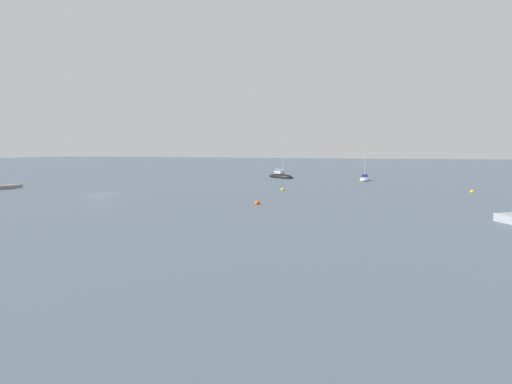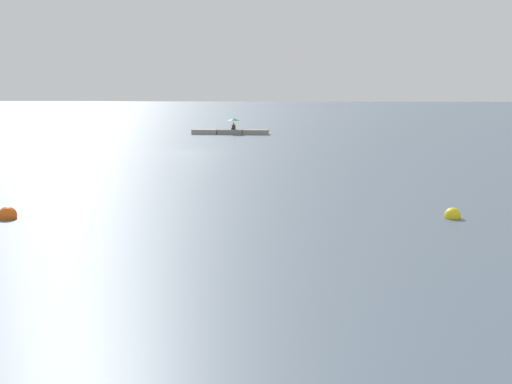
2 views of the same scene
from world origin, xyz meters
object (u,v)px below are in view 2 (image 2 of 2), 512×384
(person_seated_brown_left, at_px, (234,127))
(mooring_buoy_far, at_px, (452,215))
(mooring_buoy_near, at_px, (8,216))
(umbrella_open_green, at_px, (233,120))

(person_seated_brown_left, height_order, mooring_buoy_far, person_seated_brown_left)
(mooring_buoy_near, bearing_deg, umbrella_open_green, -93.41)
(person_seated_brown_left, distance_m, mooring_buoy_far, 46.35)
(person_seated_brown_left, xyz_separation_m, mooring_buoy_far, (-14.08, 44.15, -0.69))
(umbrella_open_green, height_order, mooring_buoy_near, umbrella_open_green)
(mooring_buoy_near, bearing_deg, person_seated_brown_left, -93.39)
(person_seated_brown_left, distance_m, umbrella_open_green, 0.87)
(umbrella_open_green, distance_m, mooring_buoy_far, 46.32)
(umbrella_open_green, bearing_deg, person_seated_brown_left, -81.10)
(mooring_buoy_near, distance_m, mooring_buoy_far, 16.87)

